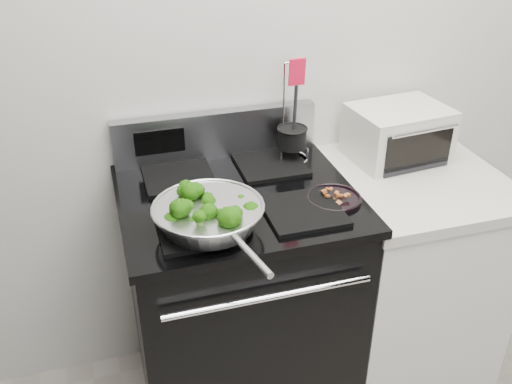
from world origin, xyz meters
name	(u,v)px	position (x,y,z in m)	size (l,w,h in m)	color
back_wall	(291,43)	(0.00, 1.75, 1.35)	(4.00, 0.02, 2.70)	silver
gas_range	(239,300)	(-0.30, 1.41, 0.49)	(0.79, 0.69, 1.13)	black
counter	(402,274)	(0.39, 1.41, 0.46)	(0.62, 0.68, 0.92)	white
skillet	(209,215)	(-0.44, 1.23, 1.00)	(0.34, 0.53, 0.07)	silver
broccoli_pile	(208,209)	(-0.44, 1.23, 1.02)	(0.27, 0.27, 0.09)	black
bacon_plate	(334,196)	(0.00, 1.29, 0.97)	(0.18, 0.18, 0.04)	black
utensil_holder	(292,143)	(-0.04, 1.61, 1.02)	(0.13, 0.13, 0.39)	silver
toaster_oven	(398,133)	(0.38, 1.57, 1.02)	(0.38, 0.30, 0.20)	beige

